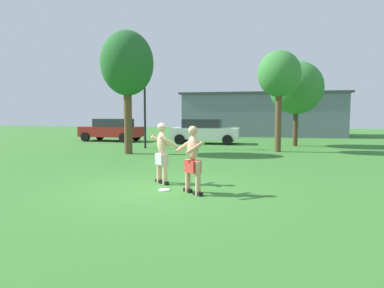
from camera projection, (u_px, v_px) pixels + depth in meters
The scene contains 11 objects.
ground_plane at pixel (160, 190), 8.83m from camera, with size 80.00×80.00×0.00m, color #38752D.
player_with_cap at pixel (162, 150), 9.53m from camera, with size 0.84×0.67×1.69m.
player_in_red at pixel (193, 158), 8.32m from camera, with size 0.71×0.84×1.64m.
frisbee at pixel (164, 190), 8.75m from camera, with size 0.29×0.29×0.03m, color white.
car_red_mid_lot at pixel (112, 129), 24.47m from camera, with size 4.46×2.38×1.58m.
car_white_far_end at pixel (205, 131), 22.40m from camera, with size 4.34×2.11×1.58m.
lamp_post at pixel (145, 87), 19.20m from camera, with size 0.60×0.24×5.55m.
outbuilding_behind_lot at pixel (262, 114), 31.24m from camera, with size 14.00×6.33×3.74m.
tree_left_field at pixel (127, 65), 16.43m from camera, with size 2.50×2.50×5.85m.
tree_right_field at pixel (279, 75), 17.37m from camera, with size 2.16×2.16×5.08m.
tree_near_building at pixel (296, 88), 20.49m from camera, with size 3.13×3.13×5.02m.
Camera 1 is at (2.64, -8.32, 1.93)m, focal length 32.48 mm.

